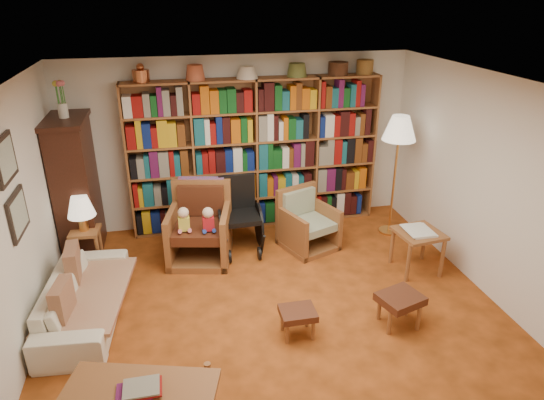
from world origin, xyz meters
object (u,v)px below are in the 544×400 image
object	(u,v)px
sofa	(85,298)
side_table_papers	(418,238)
armchair_sage	(307,224)
footstool_b	(400,301)
side_table_lamp	(86,241)
coffee_table	(139,397)
wheelchair	(239,216)
footstool_a	(298,315)
armchair_leather	(199,227)
floor_lamp	(399,133)

from	to	relation	value
sofa	side_table_papers	world-z (taller)	side_table_papers
armchair_sage	footstool_b	xyz separation A→B (m)	(0.46, -1.94, -0.01)
side_table_lamp	side_table_papers	distance (m)	4.20
sofa	footstool_b	bearing A→B (deg)	-99.37
footstool_b	coffee_table	size ratio (longest dim) A/B	0.39
wheelchair	footstool_b	size ratio (longest dim) A/B	1.94
footstool_b	side_table_papers	bearing A→B (deg)	54.25
sofa	footstool_a	xyz separation A→B (m)	(2.18, -0.77, -0.00)
side_table_lamp	armchair_sage	distance (m)	2.91
coffee_table	footstool_a	bearing A→B (deg)	30.21
sofa	armchair_leather	world-z (taller)	armchair_leather
sofa	coffee_table	world-z (taller)	sofa
wheelchair	armchair_sage	bearing A→B (deg)	-8.17
sofa	floor_lamp	world-z (taller)	floor_lamp
sofa	coffee_table	xyz separation A→B (m)	(0.63, -1.67, 0.12)
wheelchair	footstool_a	world-z (taller)	wheelchair
sofa	footstool_a	bearing A→B (deg)	-104.56
floor_lamp	coffee_table	distance (m)	4.66
armchair_leather	floor_lamp	size ratio (longest dim) A/B	0.57
armchair_sage	side_table_lamp	bearing A→B (deg)	179.90
footstool_b	armchair_leather	bearing A→B (deg)	134.71
wheelchair	armchair_leather	bearing A→B (deg)	-169.96
armchair_leather	footstool_a	size ratio (longest dim) A/B	2.76
side_table_lamp	armchair_leather	distance (m)	1.42
side_table_lamp	armchair_sage	world-z (taller)	armchair_sage
sofa	coffee_table	distance (m)	1.79
side_table_papers	sofa	bearing A→B (deg)	-177.76
floor_lamp	coffee_table	world-z (taller)	floor_lamp
coffee_table	wheelchair	bearing A→B (deg)	66.72
armchair_sage	side_table_papers	xyz separation A→B (m)	(1.17, -0.95, 0.15)
footstool_a	armchair_leather	bearing A→B (deg)	114.08
coffee_table	floor_lamp	bearing A→B (deg)	39.52
sofa	armchair_leather	bearing A→B (deg)	-44.40
side_table_lamp	side_table_papers	world-z (taller)	side_table_papers
floor_lamp	armchair_sage	bearing A→B (deg)	-175.54
floor_lamp	footstool_b	distance (m)	2.52
sofa	armchair_leather	distance (m)	1.75
side_table_lamp	wheelchair	size ratio (longest dim) A/B	0.53
side_table_lamp	side_table_papers	bearing A→B (deg)	-13.16
armchair_sage	wheelchair	bearing A→B (deg)	171.83
side_table_lamp	wheelchair	world-z (taller)	wheelchair
wheelchair	coffee_table	distance (m)	3.16
side_table_lamp	armchair_sage	bearing A→B (deg)	-0.10
side_table_lamp	footstool_a	size ratio (longest dim) A/B	1.47
wheelchair	footstool_a	bearing A→B (deg)	-81.72
armchair_sage	footstool_b	world-z (taller)	armchair_sage
sofa	footstool_a	distance (m)	2.31
floor_lamp	footstool_b	world-z (taller)	floor_lamp
floor_lamp	armchair_leather	bearing A→B (deg)	-178.61
armchair_leather	wheelchair	distance (m)	0.57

